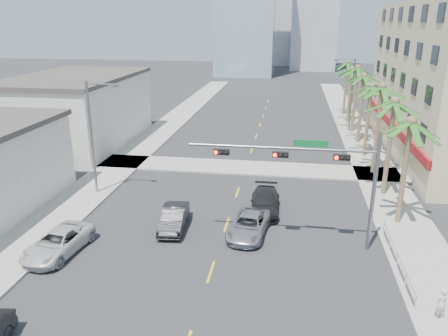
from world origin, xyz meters
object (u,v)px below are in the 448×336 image
car_lane_left (174,218)px  car_lane_right (265,202)px  car_parked_far (58,243)px  car_lane_center (249,225)px  pedestrian (441,303)px  traffic_signal_mast (319,169)px

car_lane_left → car_lane_right: car_lane_right is taller
car_parked_far → car_lane_center: size_ratio=1.05×
car_parked_far → pedestrian: size_ratio=3.23×
car_parked_far → traffic_signal_mast: bearing=19.3°
car_parked_far → car_lane_center: car_parked_far is taller
traffic_signal_mast → car_lane_right: (-3.37, 4.65, -4.33)m
car_lane_left → car_lane_center: (5.07, -0.19, -0.05)m
car_parked_far → pedestrian: 20.89m
traffic_signal_mast → car_parked_far: (-15.18, -3.31, -4.35)m
car_lane_left → pedestrian: 16.46m
traffic_signal_mast → car_lane_left: 10.24m
car_parked_far → car_lane_left: 7.36m
traffic_signal_mast → car_lane_left: (-9.22, 1.01, -4.33)m
car_lane_left → car_lane_center: 5.07m
car_parked_far → car_lane_center: (11.03, 4.14, -0.04)m
car_lane_left → car_lane_center: size_ratio=0.91×
pedestrian → car_parked_far: bearing=-29.7°
car_parked_far → car_lane_right: size_ratio=1.01×
car_parked_far → car_lane_center: 11.78m
car_lane_right → traffic_signal_mast: bearing=-55.6°
car_lane_center → car_lane_left: bearing=-175.2°
traffic_signal_mast → car_lane_center: traffic_signal_mast is taller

